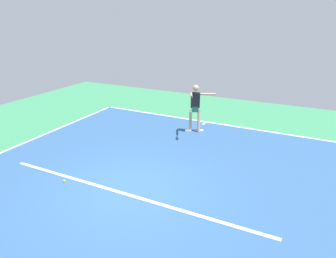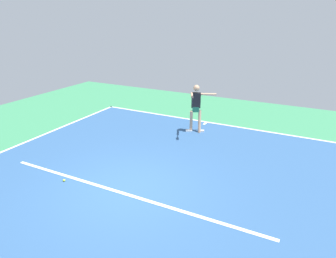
# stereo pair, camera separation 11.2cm
# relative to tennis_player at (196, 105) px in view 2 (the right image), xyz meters

# --- Properties ---
(ground_plane) EXTENTS (20.46, 20.46, 0.00)m
(ground_plane) POSITION_rel_tennis_player_xyz_m (0.00, 4.65, -1.09)
(ground_plane) COLOR #388456
(court_surface) EXTENTS (10.19, 12.02, 0.00)m
(court_surface) POSITION_rel_tennis_player_xyz_m (0.00, 4.65, -1.09)
(court_surface) COLOR #2D5484
(court_surface) RESTS_ON ground_plane
(court_line_baseline_near) EXTENTS (10.19, 0.10, 0.01)m
(court_line_baseline_near) POSITION_rel_tennis_player_xyz_m (0.00, -1.31, -1.09)
(court_line_baseline_near) COLOR white
(court_line_baseline_near) RESTS_ON ground_plane
(court_line_sideline_right) EXTENTS (0.10, 12.02, 0.01)m
(court_line_sideline_right) POSITION_rel_tennis_player_xyz_m (5.05, 4.65, -1.09)
(court_line_sideline_right) COLOR white
(court_line_sideline_right) RESTS_ON ground_plane
(court_line_service) EXTENTS (7.64, 0.10, 0.01)m
(court_line_service) POSITION_rel_tennis_player_xyz_m (0.00, 4.86, -1.09)
(court_line_service) COLOR white
(court_line_service) RESTS_ON ground_plane
(court_line_centre_mark) EXTENTS (0.10, 0.30, 0.01)m
(court_line_centre_mark) POSITION_rel_tennis_player_xyz_m (0.00, -1.11, -1.09)
(court_line_centre_mark) COLOR white
(court_line_centre_mark) RESTS_ON ground_plane
(tennis_player) EXTENTS (1.04, 1.40, 1.86)m
(tennis_player) POSITION_rel_tennis_player_xyz_m (0.00, 0.00, 0.00)
(tennis_player) COLOR tan
(tennis_player) RESTS_ON ground_plane
(tennis_ball_near_player) EXTENTS (0.07, 0.07, 0.07)m
(tennis_ball_near_player) POSITION_rel_tennis_player_xyz_m (1.78, 5.11, -1.06)
(tennis_ball_near_player) COLOR #CCE033
(tennis_ball_near_player) RESTS_ON ground_plane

